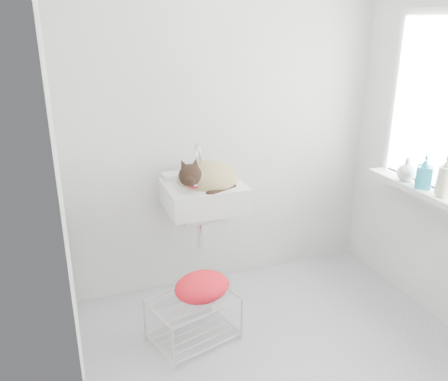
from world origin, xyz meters
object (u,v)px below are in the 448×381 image
object	(u,v)px
sink	(204,184)
bottle_a	(442,196)
cat	(206,178)
bottle_c	(405,180)
wire_rack	(193,318)
bottle_b	(422,188)

from	to	relation	value
sink	bottle_a	world-z (taller)	bottle_a
bottle_a	cat	bearing A→B (deg)	151.09
bottle_c	bottle_a	bearing A→B (deg)	-90.00
sink	wire_rack	distance (m)	0.83
wire_rack	sink	bearing A→B (deg)	62.78
bottle_a	bottle_c	bearing A→B (deg)	90.00
bottle_c	wire_rack	bearing A→B (deg)	-179.86
cat	sink	bearing A→B (deg)	118.63
bottle_b	bottle_c	bearing A→B (deg)	90.00
cat	wire_rack	size ratio (longest dim) A/B	0.94
cat	bottle_b	world-z (taller)	cat
sink	cat	xyz separation A→B (m)	(0.01, -0.02, 0.04)
sink	bottle_c	bearing A→B (deg)	-17.26
cat	bottle_a	bearing A→B (deg)	-38.36
sink	wire_rack	world-z (taller)	sink
sink	bottle_b	xyz separation A→B (m)	(1.25, -0.54, 0.00)
wire_rack	bottle_a	size ratio (longest dim) A/B	2.26
cat	bottle_b	xyz separation A→B (m)	(1.24, -0.52, -0.04)
wire_rack	bottle_c	size ratio (longest dim) A/B	3.14
wire_rack	bottle_b	world-z (taller)	bottle_b
wire_rack	cat	bearing A→B (deg)	60.16
sink	cat	size ratio (longest dim) A/B	1.10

